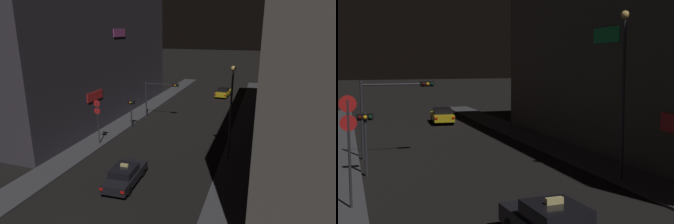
{
  "view_description": "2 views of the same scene",
  "coord_description": "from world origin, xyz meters",
  "views": [
    {
      "loc": [
        8.42,
        -8.64,
        10.73
      ],
      "look_at": [
        -0.28,
        17.14,
        2.86
      ],
      "focal_mm": 30.62,
      "sensor_mm": 36.0,
      "label": 1
    },
    {
      "loc": [
        -6.19,
        -4.77,
        5.66
      ],
      "look_at": [
        1.33,
        17.13,
        3.19
      ],
      "focal_mm": 50.38,
      "sensor_mm": 36.0,
      "label": 2
    }
  ],
  "objects": [
    {
      "name": "sign_pole_left",
      "position": [
        -6.1,
        13.66,
        2.76
      ],
      "size": [
        0.64,
        0.1,
        4.3
      ],
      "color": "#2D2D33",
      "rests_on": "sidewalk_left"
    },
    {
      "name": "building_facade_left",
      "position": [
        -12.06,
        22.64,
        11.23
      ],
      "size": [
        7.78,
        30.12,
        22.46
      ],
      "color": "#3D3842",
      "rests_on": "ground_plane"
    },
    {
      "name": "traffic_light_overhead",
      "position": [
        -3.56,
        23.41,
        3.39
      ],
      "size": [
        4.28,
        0.42,
        4.6
      ],
      "color": "#2D2D33",
      "rests_on": "ground_plane"
    },
    {
      "name": "street_lamp_near_block",
      "position": [
        6.1,
        14.18,
        4.83
      ],
      "size": [
        0.4,
        0.4,
        7.88
      ],
      "color": "#2D2D33",
      "rests_on": "sidewalk_right"
    },
    {
      "name": "far_car",
      "position": [
        2.29,
        38.16,
        0.73
      ],
      "size": [
        2.18,
        4.59,
        1.42
      ],
      "color": "yellow",
      "rests_on": "ground_plane"
    },
    {
      "name": "building_facade_right",
      "position": [
        12.23,
        19.26,
        7.82
      ],
      "size": [
        8.12,
        33.04,
        15.65
      ],
      "color": "#514C47",
      "rests_on": "ground_plane"
    },
    {
      "name": "sidewalk_right",
      "position": [
        6.88,
        25.18,
        0.06
      ],
      "size": [
        2.67,
        54.36,
        0.12
      ],
      "primitive_type": "cube",
      "color": "#424247",
      "rests_on": "ground_plane"
    },
    {
      "name": "sidewalk_left",
      "position": [
        -6.88,
        25.18,
        0.06
      ],
      "size": [
        2.67,
        54.36,
        0.12
      ],
      "primitive_type": "cube",
      "color": "#424247",
      "rests_on": "ground_plane"
    },
    {
      "name": "taxi",
      "position": [
        -0.36,
        7.8,
        0.74
      ],
      "size": [
        2.04,
        4.54,
        1.62
      ],
      "color": "black",
      "rests_on": "ground_plane"
    },
    {
      "name": "traffic_light_left_kerb",
      "position": [
        -5.29,
        19.13,
        2.34
      ],
      "size": [
        0.8,
        0.42,
        3.22
      ],
      "color": "#2D2D33",
      "rests_on": "ground_plane"
    }
  ]
}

